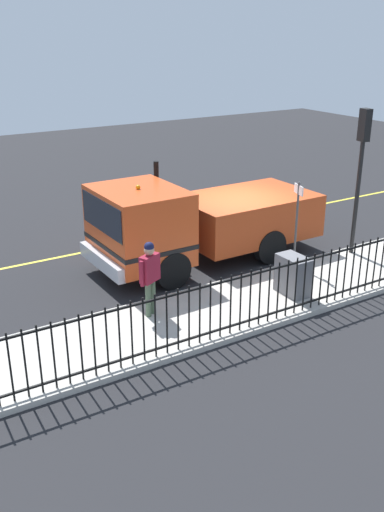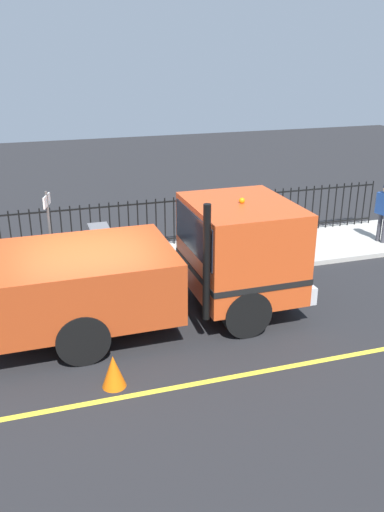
{
  "view_description": "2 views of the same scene",
  "coord_description": "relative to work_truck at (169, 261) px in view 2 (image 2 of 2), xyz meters",
  "views": [
    {
      "loc": [
        12.6,
        -9.32,
        6.11
      ],
      "look_at": [
        1.22,
        -2.3,
        0.81
      ],
      "focal_mm": 40.63,
      "sensor_mm": 36.0,
      "label": 1
    },
    {
      "loc": [
        -9.58,
        0.92,
        5.28
      ],
      "look_at": [
        0.16,
        -2.12,
        1.24
      ],
      "focal_mm": 37.44,
      "sensor_mm": 36.0,
      "label": 2
    }
  ],
  "objects": [
    {
      "name": "worker_standing",
      "position": [
        2.36,
        -2.48,
        -0.1
      ],
      "size": [
        0.41,
        0.58,
        1.73
      ],
      "rotation": [
        0.0,
        0.0,
        2.02
      ],
      "color": "maroon",
      "rests_on": "sidewalk_slab"
    },
    {
      "name": "lane_marking",
      "position": [
        -2.36,
        1.56,
        -1.27
      ],
      "size": [
        0.12,
        19.17,
        0.01
      ],
      "primitive_type": "cube",
      "color": "yellow",
      "rests_on": "ground"
    },
    {
      "name": "utility_cabinet",
      "position": [
        3.17,
        0.94,
        -0.68
      ],
      "size": [
        0.84,
        0.5,
        0.95
      ],
      "primitive_type": "cube",
      "color": "slate",
      "rests_on": "sidewalk_slab"
    },
    {
      "name": "street_sign",
      "position": [
        1.82,
        2.17,
        0.28
      ],
      "size": [
        0.49,
        0.18,
        2.3
      ],
      "color": "#4C4C4C",
      "rests_on": "sidewalk_slab"
    },
    {
      "name": "work_truck",
      "position": [
        0.0,
        0.0,
        0.0
      ],
      "size": [
        2.56,
        6.54,
        2.72
      ],
      "rotation": [
        0.0,
        0.0,
        3.15
      ],
      "color": "#D84C1E",
      "rests_on": "ground"
    },
    {
      "name": "ground_plane",
      "position": [
        0.07,
        1.56,
        -1.28
      ],
      "size": [
        46.86,
        46.86,
        0.0
      ],
      "primitive_type": "plane",
      "color": "#232326",
      "rests_on": "ground"
    },
    {
      "name": "iron_fence",
      "position": [
        3.98,
        1.56,
        -0.48
      ],
      "size": [
        0.04,
        18.14,
        1.33
      ],
      "color": "black",
      "rests_on": "sidewalk_slab"
    },
    {
      "name": "traffic_cone",
      "position": [
        -2.01,
        1.49,
        -0.99
      ],
      "size": [
        0.4,
        0.4,
        0.57
      ],
      "primitive_type": "cone",
      "color": "orange",
      "rests_on": "ground"
    },
    {
      "name": "sidewalk_slab",
      "position": [
        2.89,
        1.56,
        -1.22
      ],
      "size": [
        2.54,
        21.3,
        0.12
      ],
      "primitive_type": "cube",
      "color": "#B7B2A8",
      "rests_on": "ground"
    }
  ]
}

